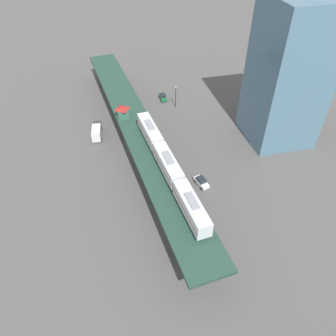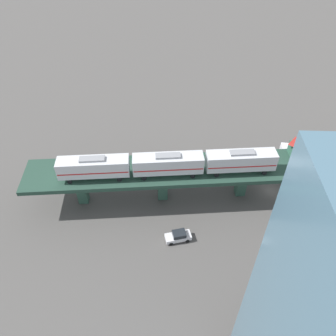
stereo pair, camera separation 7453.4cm
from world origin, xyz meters
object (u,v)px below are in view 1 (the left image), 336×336
subway_train (168,164)px  street_car_white (201,182)px  office_tower (289,75)px  street_lamp (176,95)px  signal_hut (122,111)px  street_car_green (163,97)px  delivery_truck (97,131)px

subway_train → street_car_white: 12.44m
office_tower → street_lamp: bearing=-42.9°
subway_train → street_lamp: size_ratio=5.37×
subway_train → street_car_white: bearing=-166.2°
street_car_white → street_lamp: 35.74m
signal_hut → office_tower: office_tower is taller
signal_hut → street_car_green: (-14.99, -19.16, -8.10)m
signal_hut → delivery_truck: signal_hut is taller
subway_train → delivery_truck: size_ratio=5.02×
street_car_white → subway_train: bearing=13.8°
street_car_white → street_lamp: (-3.02, -35.47, 3.17)m
street_lamp → street_car_white: bearing=85.1°
street_car_white → delivery_truck: (22.15, -25.17, 0.82)m
signal_hut → street_car_green: bearing=-128.0°
subway_train → street_car_green: 44.82m
subway_train → delivery_truck: 31.51m
signal_hut → street_car_green: size_ratio=0.79×
office_tower → street_car_white: bearing=29.0°
subway_train → signal_hut: subway_train is taller
street_car_white → street_lamp: bearing=-94.9°
subway_train → street_car_green: size_ratio=8.36×
street_car_white → delivery_truck: 33.54m
street_car_white → office_tower: size_ratio=0.13×
street_car_white → office_tower: 34.09m
street_car_green → subway_train: bearing=78.6°
office_tower → signal_hut: bearing=-10.5°
signal_hut → street_car_green: 25.64m
street_lamp → office_tower: bearing=137.1°
street_car_white → office_tower: (-25.82, -14.29, 17.06)m
street_car_green → delivery_truck: size_ratio=0.60×
subway_train → street_car_green: bearing=-101.4°
street_lamp → signal_hut: bearing=37.4°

